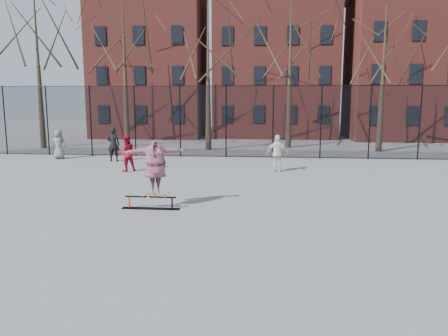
# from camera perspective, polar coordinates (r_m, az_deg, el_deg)

# --- Properties ---
(ground) EXTENTS (100.00, 100.00, 0.00)m
(ground) POSITION_cam_1_polar(r_m,az_deg,el_deg) (11.78, 1.29, -7.32)
(ground) COLOR slate
(skate_rail) EXTENTS (1.78, 0.27, 0.39)m
(skate_rail) POSITION_cam_1_polar(r_m,az_deg,el_deg) (13.48, -9.55, -4.63)
(skate_rail) COLOR black
(skate_rail) RESTS_ON ground
(skateboard) EXTENTS (0.74, 0.18, 0.09)m
(skateboard) POSITION_cam_1_polar(r_m,az_deg,el_deg) (13.37, -8.84, -3.48)
(skateboard) COLOR olive
(skateboard) RESTS_ON skate_rail
(skater) EXTENTS (2.04, 1.32, 1.62)m
(skater) POSITION_cam_1_polar(r_m,az_deg,el_deg) (13.21, -8.93, 0.13)
(skater) COLOR #4C3687
(skater) RESTS_ON skateboard
(bystander_grey) EXTENTS (0.81, 0.55, 1.61)m
(bystander_grey) POSITION_cam_1_polar(r_m,az_deg,el_deg) (25.50, -20.77, 2.92)
(bystander_grey) COLOR slate
(bystander_grey) RESTS_ON ground
(bystander_black) EXTENTS (0.70, 0.50, 1.79)m
(bystander_black) POSITION_cam_1_polar(r_m,az_deg,el_deg) (23.66, -14.25, 3.01)
(bystander_black) COLOR black
(bystander_black) RESTS_ON ground
(bystander_red) EXTENTS (1.03, 0.97, 1.68)m
(bystander_red) POSITION_cam_1_polar(r_m,az_deg,el_deg) (20.31, -12.62, 1.92)
(bystander_red) COLOR maroon
(bystander_red) RESTS_ON ground
(bystander_white) EXTENTS (1.00, 0.44, 1.68)m
(bystander_white) POSITION_cam_1_polar(r_m,az_deg,el_deg) (19.83, 7.01, 1.90)
(bystander_white) COLOR silver
(bystander_white) RESTS_ON ground
(fence) EXTENTS (34.03, 0.07, 4.00)m
(fence) POSITION_cam_1_polar(r_m,az_deg,el_deg) (24.31, 3.55, 6.18)
(fence) COLOR black
(fence) RESTS_ON ground
(tree_row) EXTENTS (33.66, 7.46, 10.67)m
(tree_row) POSITION_cam_1_polar(r_m,az_deg,el_deg) (28.70, 3.47, 17.26)
(tree_row) COLOR black
(tree_row) RESTS_ON ground
(rowhouses) EXTENTS (29.00, 7.00, 13.00)m
(rowhouses) POSITION_cam_1_polar(r_m,az_deg,el_deg) (37.35, 5.49, 13.39)
(rowhouses) COLOR maroon
(rowhouses) RESTS_ON ground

